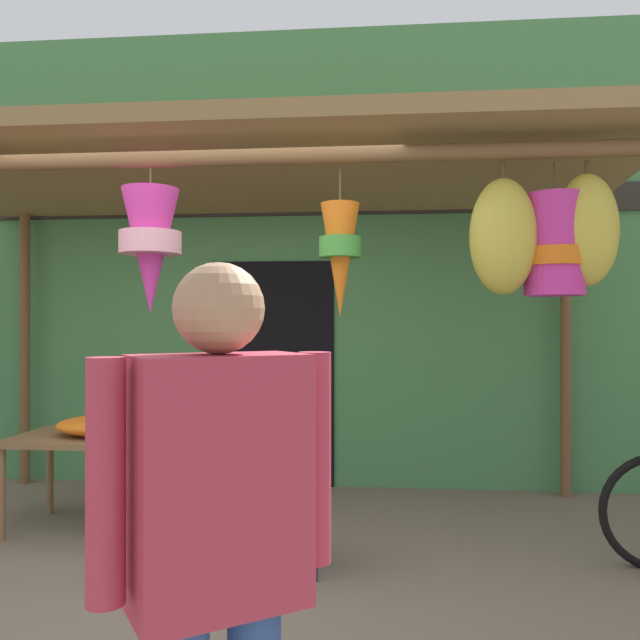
{
  "coord_description": "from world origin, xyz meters",
  "views": [
    {
      "loc": [
        1.11,
        -3.44,
        1.45
      ],
      "look_at": [
        0.65,
        1.42,
        1.47
      ],
      "focal_mm": 35.88,
      "sensor_mm": 36.0,
      "label": 1
    }
  ],
  "objects": [
    {
      "name": "shop_facade",
      "position": [
        0.0,
        2.34,
        2.04
      ],
      "size": [
        11.29,
        0.29,
        4.08
      ],
      "color": "#47844C",
      "rests_on": "ground_plane"
    },
    {
      "name": "folding_chair",
      "position": [
        0.65,
        0.31,
        0.5
      ],
      "size": [
        0.4,
        0.4,
        0.84
      ],
      "color": "#2347A8",
      "rests_on": "ground_plane"
    },
    {
      "name": "customer_foreground",
      "position": [
        0.73,
        -1.97,
        0.94
      ],
      "size": [
        0.51,
        0.41,
        1.6
      ],
      "color": "#2D5193",
      "rests_on": "ground_plane"
    },
    {
      "name": "market_stall_canopy",
      "position": [
        0.42,
        1.03,
        2.36
      ],
      "size": [
        5.26,
        2.23,
        2.72
      ],
      "color": "brown",
      "rests_on": "ground_plane"
    },
    {
      "name": "ground_plane",
      "position": [
        0.0,
        0.0,
        0.0
      ],
      "size": [
        30.0,
        30.0,
        0.0
      ],
      "primitive_type": "plane",
      "color": "#756656"
    },
    {
      "name": "display_table",
      "position": [
        -0.74,
        0.91,
        0.6
      ],
      "size": [
        1.41,
        0.73,
        0.66
      ],
      "color": "brown",
      "rests_on": "ground_plane"
    },
    {
      "name": "flower_heap_on_table",
      "position": [
        -0.8,
        0.89,
        0.73
      ],
      "size": [
        0.69,
        0.48,
        0.14
      ],
      "color": "orange",
      "rests_on": "display_table"
    },
    {
      "name": "wicker_basket_by_table",
      "position": [
        -0.12,
        0.07,
        0.14
      ],
      "size": [
        0.42,
        0.42,
        0.27
      ],
      "primitive_type": "cylinder",
      "color": "brown",
      "rests_on": "ground_plane"
    }
  ]
}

